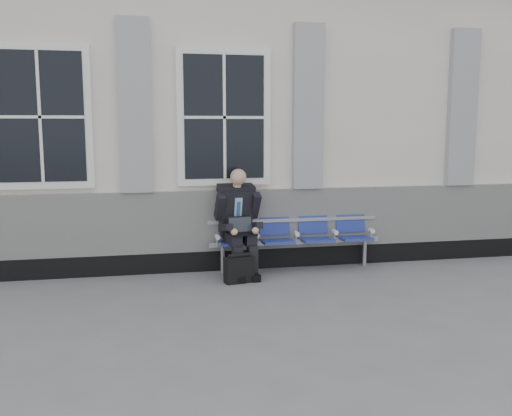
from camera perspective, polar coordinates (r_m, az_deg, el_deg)
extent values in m
plane|color=slate|center=(7.13, -4.20, -9.21)|extent=(70.00, 70.00, 0.00)
cube|color=silver|center=(10.29, -6.83, 8.01)|extent=(14.00, 4.00, 4.20)
cube|color=black|center=(8.50, -5.47, -5.29)|extent=(14.00, 0.10, 0.30)
cube|color=silver|center=(8.37, -5.52, -1.31)|extent=(14.00, 0.08, 0.90)
cube|color=#999C9F|center=(8.19, -12.04, 9.92)|extent=(0.45, 0.14, 2.40)
cube|color=#999C9F|center=(8.55, 5.22, 9.99)|extent=(0.45, 0.14, 2.40)
cube|color=#999C9F|center=(9.57, 19.92, 9.36)|extent=(0.45, 0.14, 2.40)
cube|color=white|center=(8.31, -20.74, 8.51)|extent=(1.35, 0.10, 1.95)
cube|color=black|center=(8.27, -20.80, 8.51)|extent=(1.15, 0.02, 1.75)
cube|color=white|center=(8.30, -3.23, 9.03)|extent=(1.35, 0.10, 1.95)
cube|color=black|center=(8.25, -3.18, 9.03)|extent=(1.15, 0.02, 1.75)
cube|color=#9EA0A3|center=(8.53, 3.98, -3.37)|extent=(2.60, 0.07, 0.07)
cube|color=#9EA0A3|center=(8.59, 3.78, -1.18)|extent=(2.60, 0.05, 0.05)
cylinder|color=#9EA0A3|center=(8.36, -3.35, -5.18)|extent=(0.06, 0.06, 0.39)
cylinder|color=#9EA0A3|center=(8.93, 10.80, -4.44)|extent=(0.06, 0.06, 0.39)
cube|color=navy|center=(8.26, -1.91, -3.53)|extent=(0.46, 0.42, 0.07)
cube|color=navy|center=(8.41, -2.16, -1.51)|extent=(0.46, 0.10, 0.40)
cube|color=navy|center=(8.38, 2.14, -3.36)|extent=(0.46, 0.42, 0.07)
cube|color=navy|center=(8.53, 1.82, -1.37)|extent=(0.46, 0.10, 0.40)
cube|color=navy|center=(8.53, 6.07, -3.18)|extent=(0.46, 0.42, 0.07)
cube|color=navy|center=(8.68, 5.68, -1.23)|extent=(0.46, 0.10, 0.40)
cube|color=navy|center=(8.73, 9.83, -3.00)|extent=(0.46, 0.42, 0.07)
cube|color=navy|center=(8.88, 9.38, -1.10)|extent=(0.46, 0.10, 0.40)
cylinder|color=white|center=(8.23, -3.88, -2.88)|extent=(0.07, 0.12, 0.07)
cylinder|color=white|center=(8.32, 0.09, -2.73)|extent=(0.07, 0.12, 0.07)
cylinder|color=white|center=(8.46, 4.08, -2.57)|extent=(0.07, 0.12, 0.07)
cylinder|color=white|center=(8.64, 7.92, -2.40)|extent=(0.07, 0.12, 0.07)
cylinder|color=white|center=(8.84, 11.47, -2.24)|extent=(0.07, 0.12, 0.07)
cube|color=black|center=(7.93, -1.73, -7.01)|extent=(0.15, 0.29, 0.10)
cube|color=black|center=(8.00, -0.22, -6.88)|extent=(0.15, 0.29, 0.10)
cube|color=black|center=(7.94, -1.87, -5.53)|extent=(0.15, 0.16, 0.47)
cube|color=black|center=(8.01, -0.37, -5.41)|extent=(0.15, 0.16, 0.47)
cube|color=black|center=(8.10, -2.36, -3.07)|extent=(0.21, 0.50, 0.15)
cube|color=black|center=(8.16, -0.89, -2.98)|extent=(0.21, 0.50, 0.15)
cube|color=black|center=(8.28, -2.06, -0.31)|extent=(0.50, 0.42, 0.69)
cube|color=#A3BBD6|center=(8.15, -1.81, -0.29)|extent=(0.12, 0.11, 0.39)
cube|color=#245AA9|center=(8.14, -1.79, -0.45)|extent=(0.06, 0.09, 0.32)
cube|color=black|center=(8.20, -2.01, 1.92)|extent=(0.55, 0.32, 0.16)
cylinder|color=#DAA788|center=(8.14, -1.91, 2.41)|extent=(0.12, 0.12, 0.11)
sphere|color=#DAA788|center=(8.07, -1.78, 3.13)|extent=(0.23, 0.23, 0.23)
cube|color=black|center=(8.09, -3.63, 0.11)|extent=(0.14, 0.32, 0.40)
cube|color=black|center=(8.24, -0.11, 0.27)|extent=(0.14, 0.32, 0.40)
cube|color=black|center=(7.96, -2.95, -1.93)|extent=(0.14, 0.35, 0.15)
cube|color=black|center=(8.08, 0.03, -1.76)|extent=(0.14, 0.35, 0.15)
sphere|color=#DAA788|center=(7.84, -2.19, -2.41)|extent=(0.10, 0.10, 0.10)
sphere|color=#DAA788|center=(7.93, -0.07, -2.28)|extent=(0.10, 0.10, 0.10)
cube|color=black|center=(7.97, -1.31, -2.62)|extent=(0.39, 0.29, 0.02)
cube|color=black|center=(8.07, -1.57, -1.66)|extent=(0.37, 0.14, 0.23)
cube|color=black|center=(8.06, -1.56, -1.67)|extent=(0.33, 0.11, 0.20)
cube|color=black|center=(7.85, -1.70, -6.20)|extent=(0.43, 0.25, 0.36)
cylinder|color=black|center=(7.80, -1.71, -4.78)|extent=(0.32, 0.13, 0.06)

